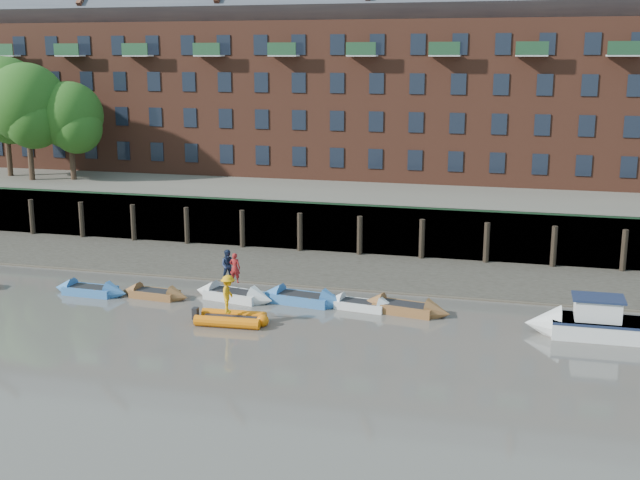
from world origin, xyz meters
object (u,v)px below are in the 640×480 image
(rowboat_1, at_px, (90,290))
(rowboat_5, at_px, (361,305))
(rib_tender, at_px, (233,319))
(person_rower_a, at_px, (235,268))
(rowboat_2, at_px, (155,294))
(rowboat_4, at_px, (302,299))
(rowboat_3, at_px, (234,295))
(person_rower_b, at_px, (228,266))
(rowboat_6, at_px, (405,308))
(person_rib_crew, at_px, (228,294))
(motor_launch, at_px, (583,323))

(rowboat_1, xyz_separation_m, rowboat_5, (14.68, 1.23, -0.02))
(rib_tender, bearing_deg, person_rower_a, 105.85)
(rowboat_2, relative_size, rowboat_4, 0.81)
(rowboat_3, xyz_separation_m, person_rower_a, (0.08, 0.08, 1.48))
(rowboat_2, xyz_separation_m, rowboat_5, (11.05, 0.89, 0.00))
(rowboat_5, bearing_deg, person_rower_b, -172.82)
(rowboat_6, bearing_deg, rib_tender, -143.72)
(rowboat_4, relative_size, person_rower_a, 3.09)
(rowboat_4, bearing_deg, person_rib_crew, -113.30)
(rowboat_1, bearing_deg, motor_launch, 1.95)
(rowboat_2, bearing_deg, rowboat_3, 15.29)
(rowboat_6, height_order, person_rower_a, person_rower_a)
(rowboat_6, distance_m, rib_tender, 8.57)
(rowboat_4, bearing_deg, motor_launch, 1.86)
(person_rower_b, bearing_deg, motor_launch, -23.13)
(motor_launch, bearing_deg, rib_tender, 8.08)
(rowboat_1, relative_size, rowboat_6, 0.90)
(rowboat_6, relative_size, person_rower_b, 2.82)
(motor_launch, bearing_deg, rowboat_2, -2.05)
(rowboat_4, bearing_deg, rowboat_1, -165.03)
(rowboat_1, distance_m, rib_tender, 9.61)
(motor_launch, bearing_deg, rowboat_1, -1.10)
(motor_launch, distance_m, person_rib_crew, 16.55)
(rowboat_5, xyz_separation_m, motor_launch, (10.67, -1.36, 0.42))
(rib_tender, bearing_deg, rowboat_3, 107.35)
(person_rower_a, xyz_separation_m, person_rower_b, (-0.41, 0.13, 0.06))
(rowboat_4, height_order, rowboat_6, rowboat_4)
(person_rower_b, height_order, person_rib_crew, person_rower_b)
(rowboat_6, xyz_separation_m, person_rib_crew, (-7.90, -3.86, 1.26))
(person_rower_a, bearing_deg, motor_launch, 176.22)
(person_rower_b, relative_size, person_rib_crew, 0.92)
(rowboat_3, height_order, rowboat_4, rowboat_4)
(rowboat_3, relative_size, motor_launch, 0.82)
(rowboat_1, bearing_deg, rowboat_2, 7.63)
(rowboat_6, distance_m, motor_launch, 8.54)
(person_rib_crew, bearing_deg, person_rower_a, 6.84)
(rowboat_5, bearing_deg, rowboat_3, -171.10)
(rowboat_3, height_order, person_rower_b, person_rower_b)
(rowboat_2, distance_m, person_rower_b, 4.27)
(rowboat_1, distance_m, rowboat_3, 7.90)
(rowboat_5, xyz_separation_m, person_rib_crew, (-5.66, -3.94, 1.29))
(person_rower_b, bearing_deg, rowboat_5, -19.11)
(rowboat_1, height_order, rowboat_2, rowboat_1)
(rib_tender, bearing_deg, rowboat_5, 32.10)
(rowboat_1, relative_size, person_rower_b, 2.55)
(rib_tender, bearing_deg, rowboat_6, 22.93)
(rowboat_1, xyz_separation_m, person_rib_crew, (9.02, -2.71, 1.27))
(rowboat_3, xyz_separation_m, person_rower_b, (-0.33, 0.21, 1.53))
(rowboat_2, relative_size, person_rower_b, 2.34)
(rowboat_1, relative_size, rowboat_4, 0.88)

